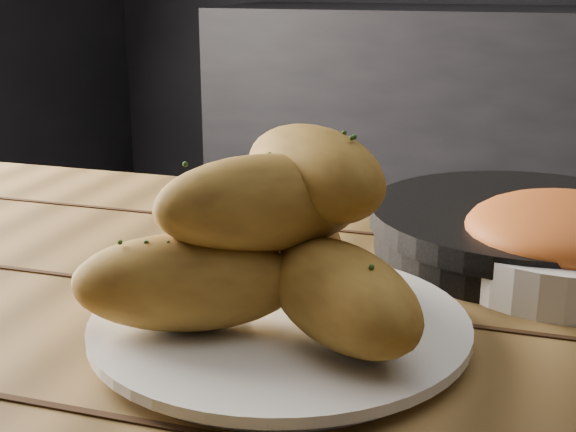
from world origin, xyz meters
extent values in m
cube|color=olive|center=(-0.51, -0.58, 0.73)|extent=(1.45, 0.93, 0.04)
cylinder|color=white|center=(-0.48, -0.55, 0.76)|extent=(0.25, 0.25, 0.01)
cylinder|color=white|center=(-0.48, -0.55, 0.76)|extent=(0.28, 0.28, 0.01)
ellipsoid|color=#AF8530|center=(-0.54, -0.58, 0.80)|extent=(0.18, 0.13, 0.07)
ellipsoid|color=#AF8530|center=(-0.43, -0.57, 0.80)|extent=(0.16, 0.16, 0.07)
ellipsoid|color=#AF8530|center=(-0.49, -0.49, 0.80)|extent=(0.11, 0.17, 0.07)
ellipsoid|color=#AF8530|center=(-0.49, -0.55, 0.86)|extent=(0.17, 0.15, 0.07)
ellipsoid|color=#AF8530|center=(-0.47, -0.52, 0.87)|extent=(0.16, 0.15, 0.07)
cylinder|color=black|center=(-0.32, -0.29, 0.77)|extent=(0.29, 0.29, 0.03)
cylinder|color=black|center=(-0.32, -0.29, 0.79)|extent=(0.30, 0.30, 0.02)
cylinder|color=white|center=(-0.28, -0.36, 0.77)|extent=(0.21, 0.21, 0.04)
ellipsoid|color=#C44122|center=(-0.28, -0.36, 0.80)|extent=(0.18, 0.18, 0.06)
camera|label=1|loc=(-0.31, -1.06, 1.01)|focal=50.00mm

